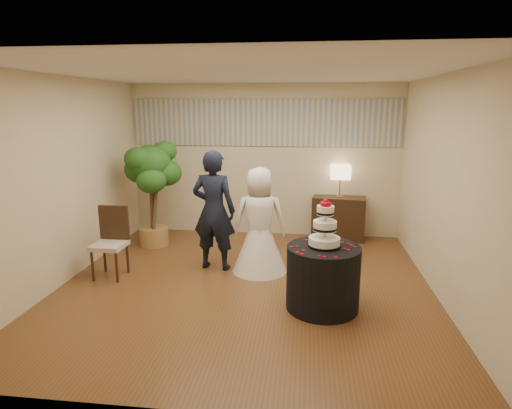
# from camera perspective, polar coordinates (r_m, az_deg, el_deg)

# --- Properties ---
(floor) EXTENTS (5.00, 5.00, 0.00)m
(floor) POSITION_cam_1_polar(r_m,az_deg,el_deg) (5.96, -1.44, -10.74)
(floor) COLOR brown
(floor) RESTS_ON ground
(ceiling) EXTENTS (5.00, 5.00, 0.00)m
(ceiling) POSITION_cam_1_polar(r_m,az_deg,el_deg) (5.46, -1.61, 17.22)
(ceiling) COLOR white
(ceiling) RESTS_ON wall_back
(wall_back) EXTENTS (5.00, 0.06, 2.80)m
(wall_back) POSITION_cam_1_polar(r_m,az_deg,el_deg) (7.99, 1.09, 5.86)
(wall_back) COLOR beige
(wall_back) RESTS_ON ground
(wall_front) EXTENTS (5.00, 0.06, 2.80)m
(wall_front) POSITION_cam_1_polar(r_m,az_deg,el_deg) (3.16, -8.13, -5.59)
(wall_front) COLOR beige
(wall_front) RESTS_ON ground
(wall_left) EXTENTS (0.06, 5.00, 2.80)m
(wall_left) POSITION_cam_1_polar(r_m,az_deg,el_deg) (6.40, -24.30, 2.88)
(wall_left) COLOR beige
(wall_left) RESTS_ON ground
(wall_right) EXTENTS (0.06, 5.00, 2.80)m
(wall_right) POSITION_cam_1_polar(r_m,az_deg,el_deg) (5.74, 24.01, 1.86)
(wall_right) COLOR beige
(wall_right) RESTS_ON ground
(mural_border) EXTENTS (4.90, 0.02, 0.85)m
(mural_border) POSITION_cam_1_polar(r_m,az_deg,el_deg) (7.92, 1.10, 10.87)
(mural_border) COLOR #A5A499
(mural_border) RESTS_ON wall_back
(groom) EXTENTS (0.70, 0.50, 1.79)m
(groom) POSITION_cam_1_polar(r_m,az_deg,el_deg) (6.33, -5.64, -0.80)
(groom) COLOR black
(groom) RESTS_ON floor
(bride) EXTENTS (0.89, 0.89, 1.56)m
(bride) POSITION_cam_1_polar(r_m,az_deg,el_deg) (6.21, 0.49, -2.08)
(bride) COLOR white
(bride) RESTS_ON floor
(cake_table) EXTENTS (1.12, 1.12, 0.78)m
(cake_table) POSITION_cam_1_polar(r_m,az_deg,el_deg) (5.26, 8.91, -9.61)
(cake_table) COLOR black
(cake_table) RESTS_ON floor
(wedding_cake) EXTENTS (0.38, 0.38, 0.58)m
(wedding_cake) POSITION_cam_1_polar(r_m,az_deg,el_deg) (5.04, 9.19, -2.46)
(wedding_cake) COLOR white
(wedding_cake) RESTS_ON cake_table
(console) EXTENTS (0.99, 0.53, 0.79)m
(console) POSITION_cam_1_polar(r_m,az_deg,el_deg) (7.97, 10.93, -1.79)
(console) COLOR black
(console) RESTS_ON floor
(table_lamp) EXTENTS (0.34, 0.34, 0.58)m
(table_lamp) POSITION_cam_1_polar(r_m,az_deg,el_deg) (7.82, 11.15, 3.06)
(table_lamp) COLOR beige
(table_lamp) RESTS_ON console
(ficus_tree) EXTENTS (1.25, 1.25, 1.85)m
(ficus_tree) POSITION_cam_1_polar(r_m,az_deg,el_deg) (7.56, -13.73, 1.43)
(ficus_tree) COLOR #24571B
(ficus_tree) RESTS_ON floor
(side_chair) EXTENTS (0.47, 0.49, 1.01)m
(side_chair) POSITION_cam_1_polar(r_m,az_deg,el_deg) (6.41, -19.02, -4.92)
(side_chair) COLOR black
(side_chair) RESTS_ON floor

